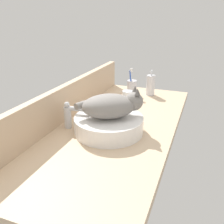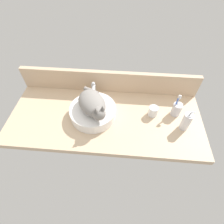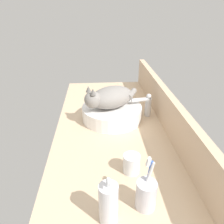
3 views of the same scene
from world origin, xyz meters
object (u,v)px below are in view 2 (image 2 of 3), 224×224
Objects in this scene: faucet at (94,89)px; toothbrush_cup at (177,109)px; cat at (93,104)px; water_glass at (153,111)px; sink_basin at (93,112)px; soap_dispenser at (186,122)px.

toothbrush_cup reaches higher than faucet.
faucet is (-3.11, 20.97, -6.33)cm from cat.
faucet is 0.73× the size of toothbrush_cup.
toothbrush_cup is 16.72cm from water_glass.
sink_basin is 20.26cm from faucet.
cat is 63.32cm from soap_dispenser.
soap_dispenser is at bearing -5.02° from sink_basin.
water_glass is at bearing 7.59° from cat.
faucet is at bearing 98.44° from cat.
faucet is (-2.33, 19.84, 3.36)cm from sink_basin.
faucet is 48.09cm from water_glass.
toothbrush_cup is (59.57, 6.57, 1.44)cm from sink_basin.
cat is 1.77× the size of soap_dispenser.
sink_basin is 4.33× the size of water_glass.
faucet is at bearing 167.90° from toothbrush_cup.
soap_dispenser is (62.82, -4.46, -6.62)cm from cat.
toothbrush_cup is at bearing 7.46° from cat.
cat reaches higher than faucet.
sink_basin is at bearing -83.30° from faucet.
water_glass is at bearing 153.79° from soap_dispenser.
water_glass is (-16.48, -2.06, -1.95)cm from toothbrush_cup.
faucet is at bearing 96.70° from sink_basin.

